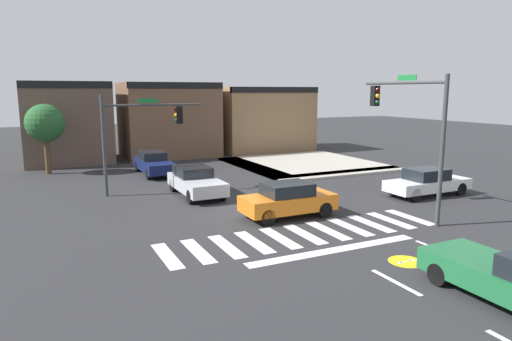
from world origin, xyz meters
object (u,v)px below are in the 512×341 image
object	(u,v)px
car_silver	(196,181)
car_navy	(154,163)
traffic_signal_southeast	(411,119)
traffic_signal_northwest	(140,126)
roadside_tree	(45,124)
car_orange	(288,200)
car_white	(427,182)

from	to	relation	value
car_silver	car_navy	size ratio (longest dim) A/B	0.96
traffic_signal_southeast	traffic_signal_northwest	size ratio (longest dim) A/B	1.15
car_navy	roadside_tree	world-z (taller)	roadside_tree
car_orange	roadside_tree	distance (m)	18.68
car_orange	car_silver	bearing A→B (deg)	-68.44
traffic_signal_southeast	car_navy	distance (m)	17.21
car_silver	roadside_tree	xyz separation A→B (m)	(-6.84, 10.30, 2.60)
traffic_signal_southeast	roadside_tree	xyz separation A→B (m)	(-13.99, 18.18, -0.93)
traffic_signal_southeast	car_navy	bearing A→B (deg)	27.16
roadside_tree	car_silver	bearing A→B (deg)	-56.40
car_white	car_navy	world-z (taller)	car_navy
car_navy	roadside_tree	distance (m)	7.52
traffic_signal_northwest	car_silver	distance (m)	4.15
traffic_signal_northwest	car_navy	bearing A→B (deg)	70.70
traffic_signal_northwest	car_orange	distance (m)	9.38
traffic_signal_southeast	car_orange	distance (m)	6.35
car_silver	car_white	size ratio (longest dim) A/B	0.98
car_silver	car_orange	bearing A→B (deg)	21.56
traffic_signal_northwest	roadside_tree	bearing A→B (deg)	117.71
traffic_signal_southeast	traffic_signal_northwest	bearing A→B (deg)	44.51
car_silver	roadside_tree	bearing A→B (deg)	-146.40
car_white	car_orange	size ratio (longest dim) A/B	1.14
car_navy	roadside_tree	size ratio (longest dim) A/B	1.03
car_white	car_orange	xyz separation A→B (m)	(-8.70, -0.40, 0.05)
traffic_signal_southeast	traffic_signal_northwest	xyz separation A→B (m)	(-9.54, 9.71, -0.67)
traffic_signal_northwest	car_silver	size ratio (longest dim) A/B	1.16
traffic_signal_southeast	car_white	size ratio (longest dim) A/B	1.32
traffic_signal_northwest	roadside_tree	distance (m)	9.57
car_navy	car_silver	bearing A→B (deg)	4.37
car_navy	car_orange	bearing A→B (deg)	12.38
car_silver	car_navy	distance (m)	7.13
traffic_signal_northwest	car_navy	xyz separation A→B (m)	(1.85, 5.28, -2.86)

